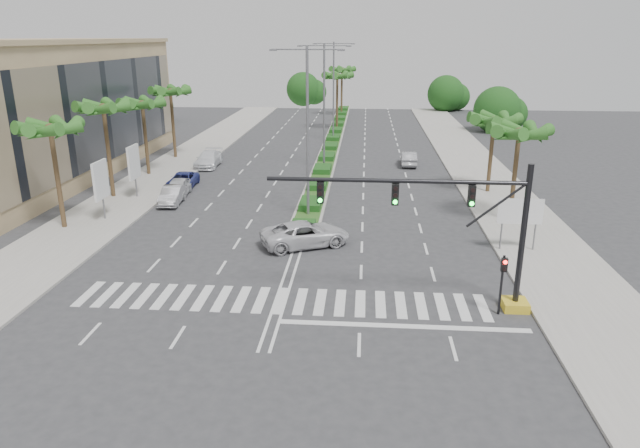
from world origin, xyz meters
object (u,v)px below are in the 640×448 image
at_px(car_parked_d, 208,159).
at_px(car_crossing, 305,234).
at_px(car_parked_b, 172,195).
at_px(car_parked_a, 178,188).
at_px(car_right, 409,158).
at_px(car_parked_c, 183,180).

relative_size(car_parked_d, car_crossing, 0.93).
distance_m(car_parked_b, car_parked_d, 13.46).
relative_size(car_parked_a, car_right, 0.98).
bearing_deg(car_parked_d, car_parked_c, -91.34).
relative_size(car_parked_b, car_parked_d, 0.80).
bearing_deg(car_parked_d, car_right, 4.84).
xyz_separation_m(car_parked_b, car_crossing, (11.51, -8.74, 0.09)).
distance_m(car_parked_d, car_right, 20.46).
height_order(car_parked_d, car_crossing, car_crossing).
distance_m(car_parked_c, car_crossing, 18.34).
distance_m(car_parked_a, car_crossing, 16.00).
height_order(car_parked_b, car_crossing, car_crossing).
distance_m(car_parked_a, car_parked_c, 2.85).
bearing_deg(car_parked_a, car_right, 28.30).
height_order(car_parked_c, car_crossing, car_crossing).
distance_m(car_parked_a, car_parked_b, 2.14).
xyz_separation_m(car_crossing, car_right, (8.12, 24.38, -0.06)).
bearing_deg(car_parked_d, car_crossing, -62.48).
bearing_deg(car_right, car_parked_c, 28.87).
distance_m(car_crossing, car_right, 25.70).
bearing_deg(car_crossing, car_parked_c, 17.10).
bearing_deg(car_parked_b, car_parked_a, 91.35).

